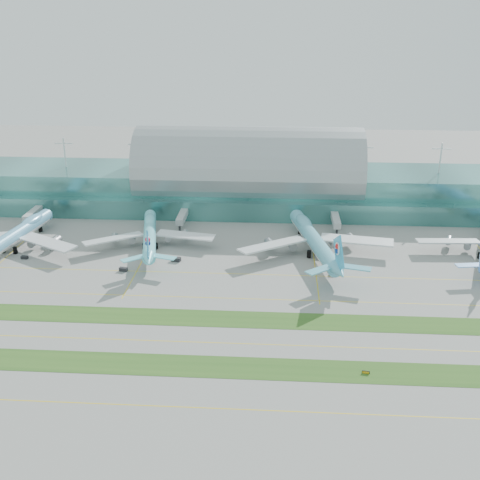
# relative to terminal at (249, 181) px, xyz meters

# --- Properties ---
(ground) EXTENTS (700.00, 700.00, 0.00)m
(ground) POSITION_rel_terminal_xyz_m (-0.01, -128.79, -14.23)
(ground) COLOR gray
(ground) RESTS_ON ground
(terminal) EXTENTS (340.00, 69.10, 36.00)m
(terminal) POSITION_rel_terminal_xyz_m (0.00, 0.00, 0.00)
(terminal) COLOR #3D7A75
(terminal) RESTS_ON ground
(grass_strip_near) EXTENTS (420.00, 12.00, 0.08)m
(grass_strip_near) POSITION_rel_terminal_xyz_m (-0.01, -156.79, -14.19)
(grass_strip_near) COLOR #2D591E
(grass_strip_near) RESTS_ON ground
(grass_strip_far) EXTENTS (420.00, 12.00, 0.08)m
(grass_strip_far) POSITION_rel_terminal_xyz_m (-0.01, -126.79, -14.19)
(grass_strip_far) COLOR #2D591E
(grass_strip_far) RESTS_ON ground
(taxiline_a) EXTENTS (420.00, 0.35, 0.01)m
(taxiline_a) POSITION_rel_terminal_xyz_m (-0.01, -176.79, -14.22)
(taxiline_a) COLOR yellow
(taxiline_a) RESTS_ON ground
(taxiline_b) EXTENTS (420.00, 0.35, 0.01)m
(taxiline_b) POSITION_rel_terminal_xyz_m (-0.01, -142.79, -14.22)
(taxiline_b) COLOR yellow
(taxiline_b) RESTS_ON ground
(taxiline_c) EXTENTS (420.00, 0.35, 0.01)m
(taxiline_c) POSITION_rel_terminal_xyz_m (-0.01, -110.79, -14.22)
(taxiline_c) COLOR yellow
(taxiline_c) RESTS_ON ground
(taxiline_d) EXTENTS (420.00, 0.35, 0.01)m
(taxiline_d) POSITION_rel_terminal_xyz_m (-0.01, -88.79, -14.22)
(taxiline_d) COLOR yellow
(taxiline_d) RESTS_ON ground
(airliner_a) EXTENTS (66.06, 75.58, 20.83)m
(airliner_a) POSITION_rel_terminal_xyz_m (-101.93, -68.95, -7.80)
(airliner_a) COLOR #64B2DD
(airliner_a) RESTS_ON ground
(airliner_b) EXTENTS (58.75, 67.51, 18.69)m
(airliner_b) POSITION_rel_terminal_xyz_m (-41.92, -60.79, -8.46)
(airliner_b) COLOR #6DE1F0
(airliner_b) RESTS_ON ground
(airliner_c) EXTENTS (68.34, 78.69, 21.84)m
(airliner_c) POSITION_rel_terminal_xyz_m (31.89, -64.51, -7.49)
(airliner_c) COLOR #5DB6CD
(airliner_c) RESTS_ON ground
(gse_b) EXTENTS (3.09, 1.95, 1.30)m
(gse_b) POSITION_rel_terminal_xyz_m (-93.23, -79.10, -13.58)
(gse_b) COLOR black
(gse_b) RESTS_ON ground
(gse_c) EXTENTS (3.61, 2.30, 1.54)m
(gse_c) POSITION_rel_terminal_xyz_m (-47.35, -89.07, -13.46)
(gse_c) COLOR black
(gse_c) RESTS_ON ground
(gse_d) EXTENTS (4.20, 2.74, 1.68)m
(gse_d) POSITION_rel_terminal_xyz_m (-27.27, -77.45, -13.39)
(gse_d) COLOR black
(gse_d) RESTS_ON ground
(gse_e) EXTENTS (3.24, 1.49, 1.38)m
(gse_e) POSITION_rel_terminal_xyz_m (39.73, -76.96, -13.54)
(gse_e) COLOR #E6B40D
(gse_e) RESTS_ON ground
(gse_f) EXTENTS (3.25, 1.74, 1.35)m
(gse_f) POSITION_rel_terminal_xyz_m (39.13, -87.22, -13.55)
(gse_f) COLOR black
(gse_f) RESTS_ON ground
(taxiway_sign_east) EXTENTS (2.31, 0.59, 0.97)m
(taxiway_sign_east) POSITION_rel_terminal_xyz_m (43.00, -157.48, -13.75)
(taxiway_sign_east) COLOR black
(taxiway_sign_east) RESTS_ON ground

